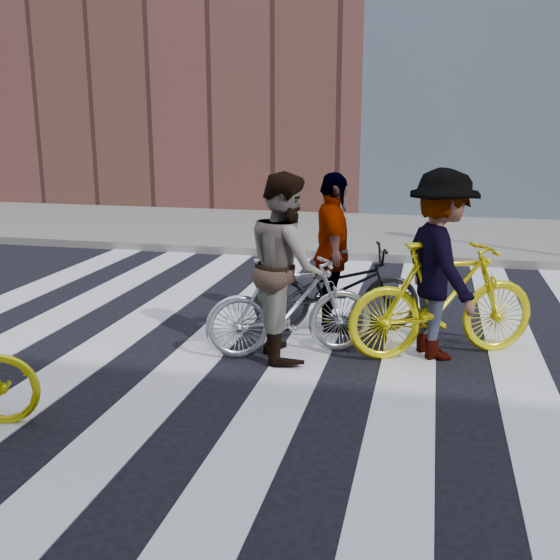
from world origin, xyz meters
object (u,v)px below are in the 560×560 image
(bike_yellow_right, at_px, (443,300))
(rider_mid, at_px, (286,266))
(rider_rear, at_px, (333,253))
(bike_dark_rear, at_px, (336,288))
(bike_silver_mid, at_px, (290,307))
(rider_right, at_px, (440,265))

(bike_yellow_right, height_order, rider_mid, rider_mid)
(rider_rear, bearing_deg, bike_dark_rear, -104.21)
(rider_mid, bearing_deg, bike_silver_mid, -114.62)
(bike_silver_mid, xyz_separation_m, bike_yellow_right, (1.56, 0.34, 0.08))
(bike_silver_mid, xyz_separation_m, rider_mid, (-0.05, 0.00, 0.43))
(rider_right, xyz_separation_m, rider_rear, (-1.22, 0.62, -0.05))
(bike_yellow_right, height_order, rider_right, rider_right)
(rider_mid, relative_size, rider_right, 0.98)
(bike_yellow_right, distance_m, rider_mid, 1.68)
(bike_yellow_right, xyz_separation_m, rider_rear, (-1.27, 0.62, 0.32))
(rider_mid, bearing_deg, rider_right, -102.23)
(bike_yellow_right, distance_m, bike_dark_rear, 1.37)
(rider_mid, height_order, rider_right, rider_right)
(bike_yellow_right, xyz_separation_m, bike_dark_rear, (-1.22, 0.62, -0.11))
(bike_silver_mid, distance_m, rider_right, 1.61)
(bike_dark_rear, xyz_separation_m, rider_mid, (-0.39, -0.96, 0.46))
(bike_yellow_right, xyz_separation_m, rider_right, (-0.05, -0.00, 0.37))
(rider_right, relative_size, rider_rear, 1.06)
(bike_yellow_right, distance_m, rider_rear, 1.44)
(rider_right, bearing_deg, rider_rear, 38.40)
(bike_silver_mid, xyz_separation_m, bike_dark_rear, (0.34, 0.96, -0.02))
(bike_yellow_right, xyz_separation_m, rider_mid, (-1.61, -0.34, 0.35))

